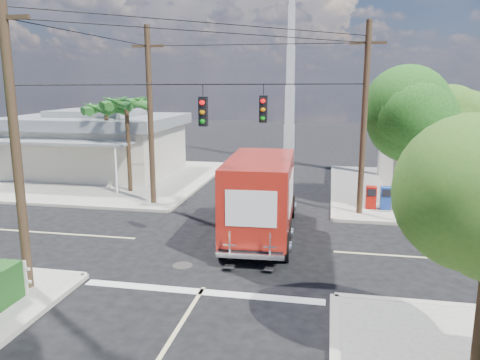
# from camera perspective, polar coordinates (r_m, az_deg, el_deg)

# --- Properties ---
(ground) EXTENTS (120.00, 120.00, 0.00)m
(ground) POSITION_cam_1_polar(r_m,az_deg,el_deg) (18.58, -1.18, -7.91)
(ground) COLOR black
(ground) RESTS_ON ground
(sidewalk_ne) EXTENTS (14.12, 14.12, 0.14)m
(sidewalk_ne) POSITION_cam_1_polar(r_m,az_deg,el_deg) (29.54, 24.75, -1.40)
(sidewalk_ne) COLOR gray
(sidewalk_ne) RESTS_ON ground
(sidewalk_nw) EXTENTS (14.12, 14.12, 0.14)m
(sidewalk_nw) POSITION_cam_1_polar(r_m,az_deg,el_deg) (32.14, -16.26, 0.22)
(sidewalk_nw) COLOR gray
(sidewalk_nw) RESTS_ON ground
(road_markings) EXTENTS (32.00, 32.00, 0.01)m
(road_markings) POSITION_cam_1_polar(r_m,az_deg,el_deg) (17.23, -2.22, -9.51)
(road_markings) COLOR beige
(road_markings) RESTS_ON ground
(building_nw) EXTENTS (10.80, 10.20, 4.30)m
(building_nw) POSITION_cam_1_polar(r_m,az_deg,el_deg) (33.71, -16.95, 4.41)
(building_nw) COLOR beige
(building_nw) RESTS_ON sidewalk_nw
(radio_tower) EXTENTS (0.80, 0.80, 17.00)m
(radio_tower) POSITION_cam_1_polar(r_m,az_deg,el_deg) (37.24, 6.13, 10.79)
(radio_tower) COLOR silver
(radio_tower) RESTS_ON ground
(tree_ne_front) EXTENTS (4.21, 4.14, 6.66)m
(tree_ne_front) POSITION_cam_1_polar(r_m,az_deg,el_deg) (24.16, 19.47, 7.58)
(tree_ne_front) COLOR #422D1C
(tree_ne_front) RESTS_ON sidewalk_ne
(tree_ne_back) EXTENTS (3.77, 3.66, 5.82)m
(tree_ne_back) POSITION_cam_1_polar(r_m,az_deg,el_deg) (26.84, 24.23, 6.34)
(tree_ne_back) COLOR #422D1C
(tree_ne_back) RESTS_ON sidewalk_ne
(palm_nw_front) EXTENTS (3.01, 3.08, 5.59)m
(palm_nw_front) POSITION_cam_1_polar(r_m,az_deg,el_deg) (27.05, -13.68, 8.89)
(palm_nw_front) COLOR #422D1C
(palm_nw_front) RESTS_ON sidewalk_nw
(palm_nw_back) EXTENTS (3.01, 3.08, 5.19)m
(palm_nw_back) POSITION_cam_1_polar(r_m,az_deg,el_deg) (29.28, -16.03, 8.24)
(palm_nw_back) COLOR #422D1C
(palm_nw_back) RESTS_ON sidewalk_nw
(utility_poles) EXTENTS (12.00, 10.68, 9.00)m
(utility_poles) POSITION_cam_1_polar(r_m,az_deg,el_deg) (19.49, -4.83, 7.08)
(utility_poles) COLOR #473321
(utility_poles) RESTS_ON ground
(vending_boxes) EXTENTS (1.90, 0.50, 1.10)m
(vending_boxes) POSITION_cam_1_polar(r_m,az_deg,el_deg) (24.12, 17.33, -2.10)
(vending_boxes) COLOR #9E0F08
(vending_boxes) RESTS_ON sidewalk_ne
(delivery_truck) EXTENTS (2.83, 7.96, 3.39)m
(delivery_truck) POSITION_cam_1_polar(r_m,az_deg,el_deg) (19.15, 2.65, -1.93)
(delivery_truck) COLOR black
(delivery_truck) RESTS_ON ground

